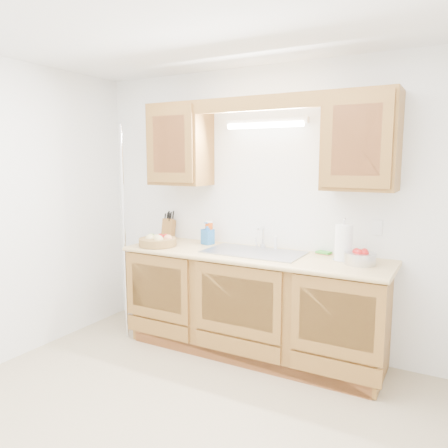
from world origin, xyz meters
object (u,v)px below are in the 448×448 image
Objects in this scene: apple_bowl at (360,257)px; knife_block at (169,228)px; paper_towel at (344,243)px; fruit_basket at (158,241)px.

knife_block is at bearing 174.50° from apple_bowl.
paper_towel is 1.17× the size of apple_bowl.
knife_block is 1.92m from apple_bowl.
knife_block is at bearing 175.82° from paper_towel.
paper_towel is 0.18m from apple_bowl.
paper_towel is (1.64, 0.22, 0.09)m from fruit_basket.
knife_block reaches higher than apple_bowl.
knife_block is (-0.13, 0.35, 0.06)m from fruit_basket.
fruit_basket is at bearing -81.31° from knife_block.
paper_towel is at bearing -16.10° from knife_block.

